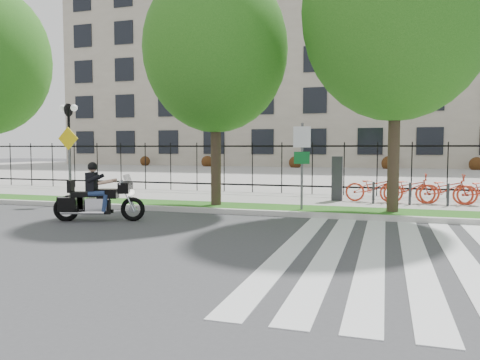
% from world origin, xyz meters
% --- Properties ---
extents(ground, '(120.00, 120.00, 0.00)m').
position_xyz_m(ground, '(0.00, 0.00, 0.00)').
color(ground, '#3C3C3F').
rests_on(ground, ground).
extents(curb, '(60.00, 0.20, 0.15)m').
position_xyz_m(curb, '(0.00, 4.10, 0.07)').
color(curb, '#B9B7AE').
rests_on(curb, ground).
extents(grass_verge, '(60.00, 1.50, 0.15)m').
position_xyz_m(grass_verge, '(0.00, 4.95, 0.07)').
color(grass_verge, '#195816').
rests_on(grass_verge, ground).
extents(sidewalk, '(60.00, 3.50, 0.15)m').
position_xyz_m(sidewalk, '(0.00, 7.45, 0.07)').
color(sidewalk, gray).
rests_on(sidewalk, ground).
extents(plaza, '(80.00, 34.00, 0.10)m').
position_xyz_m(plaza, '(0.00, 25.00, 0.05)').
color(plaza, gray).
rests_on(plaza, ground).
extents(crosswalk_stripes, '(5.70, 8.00, 0.01)m').
position_xyz_m(crosswalk_stripes, '(4.83, 0.00, 0.01)').
color(crosswalk_stripes, silver).
rests_on(crosswalk_stripes, ground).
extents(iron_fence, '(30.00, 0.06, 2.00)m').
position_xyz_m(iron_fence, '(0.00, 9.20, 1.15)').
color(iron_fence, black).
rests_on(iron_fence, sidewalk).
extents(office_building, '(60.00, 21.90, 20.15)m').
position_xyz_m(office_building, '(0.00, 44.92, 9.97)').
color(office_building, gray).
rests_on(office_building, ground).
extents(lamp_post_left, '(1.06, 0.70, 4.25)m').
position_xyz_m(lamp_post_left, '(-12.00, 12.00, 3.21)').
color(lamp_post_left, black).
rests_on(lamp_post_left, ground).
extents(street_tree_1, '(4.46, 4.46, 7.39)m').
position_xyz_m(street_tree_1, '(-1.18, 4.95, 4.96)').
color(street_tree_1, '#33271C').
rests_on(street_tree_1, grass_verge).
extents(street_tree_2, '(5.21, 5.21, 8.51)m').
position_xyz_m(street_tree_2, '(4.11, 4.95, 5.66)').
color(street_tree_2, '#33271C').
rests_on(street_tree_2, grass_verge).
extents(sign_pole_regulatory, '(0.50, 0.09, 2.50)m').
position_xyz_m(sign_pole_regulatory, '(1.59, 4.58, 1.74)').
color(sign_pole_regulatory, '#59595B').
rests_on(sign_pole_regulatory, grass_verge).
extents(sign_pole_warning, '(0.78, 0.09, 2.49)m').
position_xyz_m(sign_pole_warning, '(-6.35, 4.58, 1.74)').
color(sign_pole_warning, '#59595B').
rests_on(sign_pole_warning, grass_verge).
extents(motorcycle_rider, '(2.38, 1.10, 1.89)m').
position_xyz_m(motorcycle_rider, '(-3.34, 1.81, 0.63)').
color(motorcycle_rider, black).
rests_on(motorcycle_rider, ground).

